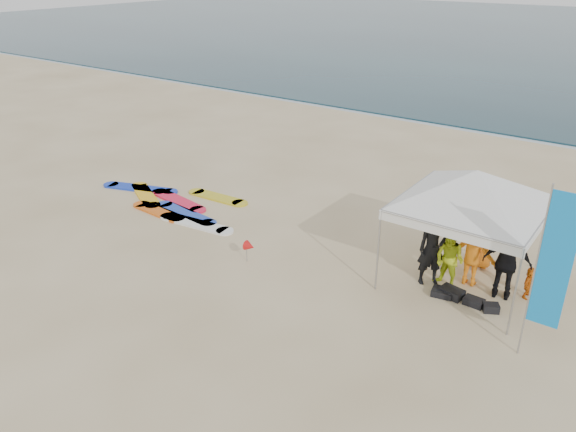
# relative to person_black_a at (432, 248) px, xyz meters

# --- Properties ---
(ground) EXTENTS (120.00, 120.00, 0.00)m
(ground) POSITION_rel_person_black_a_xyz_m (-3.90, -3.51, -0.98)
(ground) COLOR beige
(ground) RESTS_ON ground
(shoreline_foam) EXTENTS (160.00, 1.20, 0.01)m
(shoreline_foam) POSITION_rel_person_black_a_xyz_m (-3.90, 14.69, -0.98)
(shoreline_foam) COLOR silver
(shoreline_foam) RESTS_ON ground
(person_black_a) EXTENTS (0.85, 0.83, 1.96)m
(person_black_a) POSITION_rel_person_black_a_xyz_m (0.00, 0.00, 0.00)
(person_black_a) COLOR black
(person_black_a) RESTS_ON ground
(person_yellow) EXTENTS (0.87, 0.74, 1.58)m
(person_yellow) POSITION_rel_person_black_a_xyz_m (0.45, 0.05, -0.19)
(person_yellow) COLOR #C4DC1F
(person_yellow) RESTS_ON ground
(person_orange_a) EXTENTS (1.22, 0.75, 1.83)m
(person_orange_a) POSITION_rel_person_black_a_xyz_m (0.86, 0.56, -0.07)
(person_orange_a) COLOR orange
(person_orange_a) RESTS_ON ground
(person_black_b) EXTENTS (1.19, 0.64, 1.92)m
(person_black_b) POSITION_rel_person_black_a_xyz_m (1.73, 0.37, -0.02)
(person_black_b) COLOR black
(person_black_b) RESTS_ON ground
(person_orange_b) EXTENTS (0.88, 0.65, 1.62)m
(person_orange_b) POSITION_rel_person_black_a_xyz_m (0.76, 1.58, -0.17)
(person_orange_b) COLOR #C76011
(person_orange_b) RESTS_ON ground
(person_seated) EXTENTS (0.40, 0.80, 0.82)m
(person_seated) POSITION_rel_person_black_a_xyz_m (2.25, 0.75, -0.57)
(person_seated) COLOR orange
(person_seated) RESTS_ON ground
(canopy_tent) EXTENTS (4.59, 4.59, 3.46)m
(canopy_tent) POSITION_rel_person_black_a_xyz_m (0.67, 0.55, 2.04)
(canopy_tent) COLOR #A5A5A8
(canopy_tent) RESTS_ON ground
(feather_flag) EXTENTS (0.64, 0.04, 3.84)m
(feather_flag) POSITION_rel_person_black_a_xyz_m (2.95, -1.59, 1.28)
(feather_flag) COLOR #A5A5A8
(feather_flag) RESTS_ON ground
(marker_pennant) EXTENTS (0.28, 0.28, 0.64)m
(marker_pennant) POSITION_rel_person_black_a_xyz_m (-4.36, -1.87, -0.49)
(marker_pennant) COLOR #A5A5A8
(marker_pennant) RESTS_ON ground
(gear_pile) EXTENTS (1.69, 0.55, 0.22)m
(gear_pile) POSITION_rel_person_black_a_xyz_m (0.95, -0.35, -0.89)
(gear_pile) COLOR black
(gear_pile) RESTS_ON ground
(surfboard_spread) EXTENTS (6.05, 2.68, 0.07)m
(surfboard_spread) POSITION_rel_person_black_a_xyz_m (-8.98, -0.30, -0.95)
(surfboard_spread) COLOR yellow
(surfboard_spread) RESTS_ON ground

